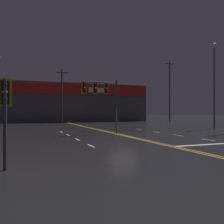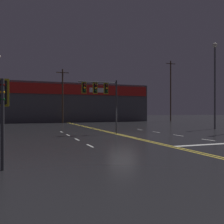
# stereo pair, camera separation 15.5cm
# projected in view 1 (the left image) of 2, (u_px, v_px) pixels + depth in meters

# --- Properties ---
(ground_plane) EXTENTS (200.00, 200.00, 0.00)m
(ground_plane) POSITION_uv_depth(u_px,v_px,m) (123.00, 135.00, 21.45)
(ground_plane) COLOR black
(road_markings) EXTENTS (13.05, 60.00, 0.01)m
(road_markings) POSITION_uv_depth(u_px,v_px,m) (138.00, 136.00, 20.51)
(road_markings) COLOR gold
(road_markings) RESTS_ON ground
(traffic_signal_median) EXTENTS (3.66, 0.36, 4.93)m
(traffic_signal_median) POSITION_uv_depth(u_px,v_px,m) (100.00, 92.00, 22.46)
(traffic_signal_median) COLOR #38383D
(traffic_signal_median) RESTS_ON ground
(traffic_signal_corner_southwest) EXTENTS (0.42, 0.36, 3.22)m
(traffic_signal_corner_southwest) POSITION_uv_depth(u_px,v_px,m) (5.00, 103.00, 8.75)
(traffic_signal_corner_southwest) COLOR #38383D
(traffic_signal_corner_southwest) RESTS_ON ground
(streetlight_far_left) EXTENTS (0.56, 0.56, 10.13)m
(streetlight_far_left) POSITION_uv_depth(u_px,v_px,m) (214.00, 75.00, 29.40)
(streetlight_far_left) COLOR #59595E
(streetlight_far_left) RESTS_ON ground
(building_backdrop) EXTENTS (33.99, 10.23, 7.53)m
(building_backdrop) POSITION_uv_depth(u_px,v_px,m) (61.00, 103.00, 51.32)
(building_backdrop) COLOR #4C4C51
(building_backdrop) RESTS_ON ground
(utility_pole_row) EXTENTS (46.36, 0.26, 12.62)m
(utility_pole_row) POSITION_uv_depth(u_px,v_px,m) (67.00, 90.00, 44.41)
(utility_pole_row) COLOR #4C3828
(utility_pole_row) RESTS_ON ground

